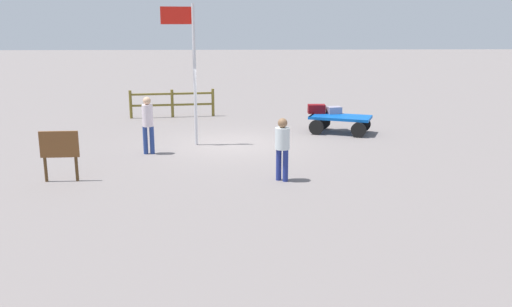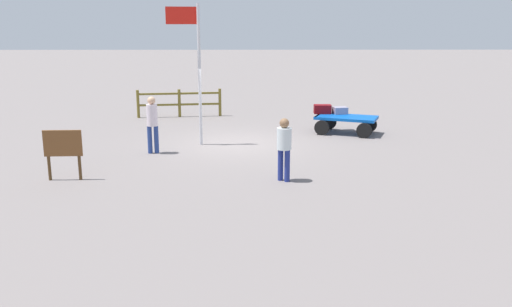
{
  "view_description": "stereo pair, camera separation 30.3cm",
  "coord_description": "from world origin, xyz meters",
  "px_view_note": "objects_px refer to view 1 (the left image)",
  "views": [
    {
      "loc": [
        -0.16,
        17.78,
        4.01
      ],
      "look_at": [
        -0.58,
        6.0,
        1.14
      ],
      "focal_mm": 38.44,
      "sensor_mm": 36.0,
      "label": 1
    },
    {
      "loc": [
        -0.47,
        17.79,
        4.01
      ],
      "look_at": [
        -0.58,
        6.0,
        1.14
      ],
      "focal_mm": 38.44,
      "sensor_mm": 36.0,
      "label": 2
    }
  ],
  "objects_px": {
    "worker_trailing": "(148,121)",
    "signboard": "(59,149)",
    "luggage_cart": "(340,120)",
    "flagpole": "(190,61)",
    "suitcase_navy": "(334,110)",
    "suitcase_olive": "(316,109)",
    "worker_lead": "(282,144)"
  },
  "relations": [
    {
      "from": "worker_trailing",
      "to": "signboard",
      "type": "distance_m",
      "value": 3.41
    },
    {
      "from": "luggage_cart",
      "to": "flagpole",
      "type": "relative_size",
      "value": 0.53
    },
    {
      "from": "suitcase_navy",
      "to": "flagpole",
      "type": "relative_size",
      "value": 0.13
    },
    {
      "from": "suitcase_olive",
      "to": "flagpole",
      "type": "xyz_separation_m",
      "value": [
        4.45,
        2.39,
        1.95
      ]
    },
    {
      "from": "luggage_cart",
      "to": "worker_trailing",
      "type": "distance_m",
      "value": 7.14
    },
    {
      "from": "luggage_cart",
      "to": "suitcase_navy",
      "type": "bearing_deg",
      "value": -77.37
    },
    {
      "from": "luggage_cart",
      "to": "flagpole",
      "type": "distance_m",
      "value": 5.97
    },
    {
      "from": "suitcase_olive",
      "to": "suitcase_navy",
      "type": "xyz_separation_m",
      "value": [
        -0.65,
        0.05,
        -0.04
      ]
    },
    {
      "from": "flagpole",
      "to": "signboard",
      "type": "distance_m",
      "value": 5.43
    },
    {
      "from": "luggage_cart",
      "to": "worker_lead",
      "type": "height_order",
      "value": "worker_lead"
    },
    {
      "from": "suitcase_navy",
      "to": "worker_trailing",
      "type": "distance_m",
      "value": 7.26
    },
    {
      "from": "suitcase_olive",
      "to": "suitcase_navy",
      "type": "bearing_deg",
      "value": 175.81
    },
    {
      "from": "suitcase_olive",
      "to": "worker_lead",
      "type": "bearing_deg",
      "value": 74.65
    },
    {
      "from": "signboard",
      "to": "suitcase_olive",
      "type": "bearing_deg",
      "value": -138.93
    },
    {
      "from": "luggage_cart",
      "to": "signboard",
      "type": "height_order",
      "value": "signboard"
    },
    {
      "from": "signboard",
      "to": "luggage_cart",
      "type": "bearing_deg",
      "value": -144.38
    },
    {
      "from": "worker_lead",
      "to": "worker_trailing",
      "type": "xyz_separation_m",
      "value": [
        3.86,
        -3.05,
        0.06
      ]
    },
    {
      "from": "flagpole",
      "to": "worker_trailing",
      "type": "bearing_deg",
      "value": 44.34
    },
    {
      "from": "suitcase_navy",
      "to": "worker_lead",
      "type": "relative_size",
      "value": 0.35
    },
    {
      "from": "worker_lead",
      "to": "worker_trailing",
      "type": "height_order",
      "value": "worker_trailing"
    },
    {
      "from": "suitcase_navy",
      "to": "signboard",
      "type": "xyz_separation_m",
      "value": [
        8.11,
        6.45,
        0.1
      ]
    },
    {
      "from": "suitcase_navy",
      "to": "worker_trailing",
      "type": "height_order",
      "value": "worker_trailing"
    },
    {
      "from": "worker_trailing",
      "to": "suitcase_olive",
      "type": "bearing_deg",
      "value": -147.73
    },
    {
      "from": "luggage_cart",
      "to": "signboard",
      "type": "relative_size",
      "value": 1.85
    },
    {
      "from": "suitcase_olive",
      "to": "flagpole",
      "type": "relative_size",
      "value": 0.14
    },
    {
      "from": "luggage_cart",
      "to": "suitcase_navy",
      "type": "distance_m",
      "value": 0.64
    },
    {
      "from": "flagpole",
      "to": "signboard",
      "type": "relative_size",
      "value": 3.46
    },
    {
      "from": "suitcase_olive",
      "to": "flagpole",
      "type": "distance_m",
      "value": 5.42
    },
    {
      "from": "worker_lead",
      "to": "worker_trailing",
      "type": "distance_m",
      "value": 4.92
    },
    {
      "from": "suitcase_navy",
      "to": "signboard",
      "type": "relative_size",
      "value": 0.44
    },
    {
      "from": "worker_trailing",
      "to": "worker_lead",
      "type": "bearing_deg",
      "value": 141.68
    },
    {
      "from": "worker_lead",
      "to": "suitcase_navy",
      "type": "bearing_deg",
      "value": -110.56
    }
  ]
}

